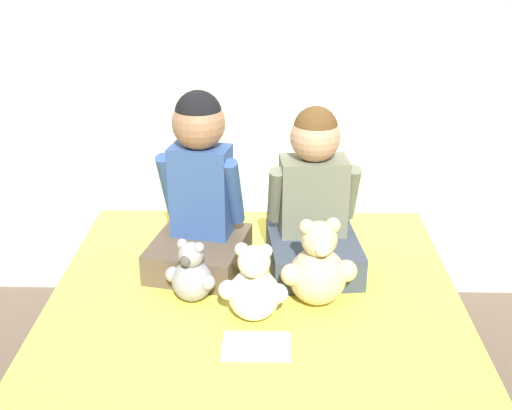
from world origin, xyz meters
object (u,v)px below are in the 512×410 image
Objects in this scene: child_on_left at (200,193)px; teddy_bear_held_by_right_child at (318,268)px; bed at (253,396)px; teddy_bear_between_children at (254,287)px; teddy_bear_held_by_left_child at (192,275)px; child_on_right at (314,204)px; sign_card at (256,346)px.

child_on_left is 2.13× the size of teddy_bear_held_by_right_child.
bed is 6.98× the size of teddy_bear_between_children.
teddy_bear_held_by_left_child is (-0.01, -0.25, -0.19)m from child_on_left.
child_on_right is at bearing 81.60° from teddy_bear_held_by_right_child.
bed is 0.25m from sign_card.
teddy_bear_held_by_right_child reaches higher than bed.
child_on_left is 0.45m from teddy_bear_between_children.
bed is 0.73m from child_on_left.
teddy_bear_held_by_left_child is at bearing 169.96° from teddy_bear_held_by_right_child.
teddy_bear_held_by_right_child is (0.21, 0.20, 0.37)m from bed.
bed is 6.06× the size of teddy_bear_held_by_right_child.
bed is at bearing -82.73° from teddy_bear_between_children.
child_on_right is at bearing 65.70° from bed.
teddy_bear_held_by_left_child is at bearing 135.75° from bed.
sign_card is (0.23, -0.27, -0.09)m from teddy_bear_held_by_left_child.
teddy_bear_held_by_left_child is at bearing -79.83° from child_on_left.
child_on_right is 0.28m from teddy_bear_held_by_right_child.
teddy_bear_held_by_right_child is at bearing 52.36° from sign_card.
teddy_bear_held_by_left_child is 0.24m from teddy_bear_between_children.
child_on_left is at bearing 110.28° from teddy_bear_held_by_left_child.
child_on_left reaches higher than teddy_bear_between_children.
bed is 3.10× the size of child_on_right.
child_on_right reaches higher than teddy_bear_held_by_left_child.
teddy_bear_between_children is at bearing 90.84° from bed.
bed is at bearing 101.19° from sign_card.
bed is 0.70m from child_on_right.
child_on_left is 2.96× the size of teddy_bear_held_by_left_child.
teddy_bear_held_by_left_child is 0.36m from sign_card.
sign_card is (0.01, -0.06, 0.24)m from bed.
child_on_right is at bearing 66.10° from teddy_bear_between_children.
sign_card reaches higher than bed.
teddy_bear_between_children is 1.28× the size of sign_card.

